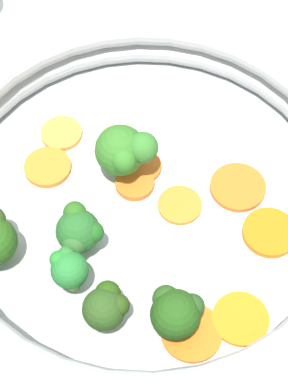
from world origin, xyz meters
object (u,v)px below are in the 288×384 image
Objects in this scene: carrot_slice_2 at (238,187)px; carrot_slice_6 at (270,232)px; carrot_slice_3 at (241,319)px; carrot_slice_4 at (180,205)px; carrot_slice_0 at (61,133)px; carrot_slice_5 at (119,141)px; carrot_slice_8 at (144,167)px; broccoli_floret_2 at (123,151)px; carrot_slice_1 at (48,167)px; broccoli_floret_1 at (176,312)px; carrot_slice_7 at (135,183)px; broccoli_floret_5 at (106,307)px; broccoli_floret_0 at (79,231)px; broccoli_floret_4 at (69,269)px; carrot_slice_9 at (192,332)px; skillet at (144,205)px.

carrot_slice_6 is (0.05, 0.02, 0.00)m from carrot_slice_2.
carrot_slice_3 is 1.17× the size of carrot_slice_4.
carrot_slice_0 is 0.05m from carrot_slice_5.
carrot_slice_8 is (-0.14, -0.07, 0.00)m from carrot_slice_3.
carrot_slice_3 is at bearing 31.45° from broccoli_floret_2.
carrot_slice_1 is 0.18m from broccoli_floret_1.
carrot_slice_1 is 1.22× the size of carrot_slice_7.
carrot_slice_1 is at bearing -16.83° from carrot_slice_0.
broccoli_floret_5 reaches higher than carrot_slice_8.
carrot_slice_6 is 0.15m from broccoli_floret_0.
carrot_slice_7 is 0.99× the size of carrot_slice_8.
broccoli_floret_4 is (0.04, -0.16, 0.03)m from carrot_slice_6.
carrot_slice_6 is 1.32× the size of carrot_slice_8.
broccoli_floret_0 reaches higher than carrot_slice_9.
broccoli_floret_0 reaches higher than broccoli_floret_5.
skillet is at bearing 17.61° from carrot_slice_5.
carrot_slice_8 is 0.09m from broccoli_floret_0.
carrot_slice_6 is 0.11m from carrot_slice_9.
carrot_slice_0 is at bearing -118.34° from carrot_slice_8.
carrot_slice_4 is 1.10× the size of carrot_slice_8.
carrot_slice_7 is 0.75× the size of broccoli_floret_1.
carrot_slice_1 and carrot_slice_8 have the same top height.
skillet is 0.12m from carrot_slice_9.
broccoli_floret_0 is (0.08, 0.03, 0.02)m from carrot_slice_1.
carrot_slice_7 is 0.13m from broccoli_floret_1.
carrot_slice_1 is 0.19m from carrot_slice_9.
carrot_slice_8 is at bearing 61.66° from carrot_slice_0.
carrot_slice_4 is 1.11× the size of carrot_slice_7.
skillet is 0.11m from carrot_slice_6.
carrot_slice_2 reaches higher than carrot_slice_9.
broccoli_floret_2 is (-0.15, -0.05, 0.03)m from carrot_slice_9.
carrot_slice_9 is 0.85× the size of broccoli_floret_2.
broccoli_floret_1 reaches higher than carrot_slice_6.
broccoli_floret_2 reaches higher than skillet.
broccoli_floret_0 is at bearing 20.96° from carrot_slice_1.
broccoli_floret_0 is (0.00, -0.15, 0.02)m from carrot_slice_6.
broccoli_floret_2 is (-0.07, 0.04, 0.01)m from broccoli_floret_0.
carrot_slice_3 is at bearing 27.26° from carrot_slice_5.
carrot_slice_9 is at bearing 64.29° from broccoli_floret_4.
skillet is at bearing -109.59° from carrot_slice_6.
carrot_slice_8 is at bearing -155.05° from carrot_slice_3.
broccoli_floret_0 is at bearing -134.66° from broccoli_floret_1.
carrot_slice_4 is at bearing 78.71° from skillet.
carrot_slice_1 is at bearing -111.05° from carrot_slice_4.
broccoli_floret_1 is at bearing -119.65° from carrot_slice_9.
carrot_slice_0 is at bearing -122.51° from carrot_slice_6.
carrot_slice_6 is 1.02× the size of broccoli_floret_4.
carrot_slice_1 is 0.95× the size of broccoli_floret_0.
broccoli_floret_2 is at bearing -166.35° from broccoli_floret_1.
carrot_slice_3 reaches higher than skillet.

